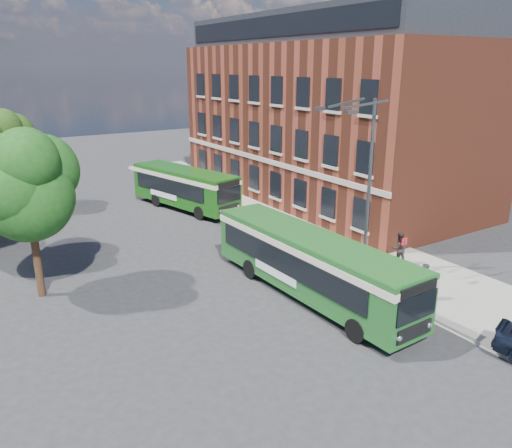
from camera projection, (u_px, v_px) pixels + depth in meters
ground at (260, 281)px, 25.38m from camera, size 120.00×120.00×0.00m
pavement at (282, 219)px, 35.36m from camera, size 6.00×48.00×0.15m
kerb_line at (245, 227)px, 33.83m from camera, size 0.12×48.00×0.01m
brick_office at (326, 111)px, 40.04m from camera, size 12.10×26.00×14.20m
street_lamp at (364, 185)px, 24.78m from camera, size 2.96×2.38×9.00m
bus_stop_sign at (403, 258)px, 24.41m from camera, size 0.35×0.08×2.52m
bus_front at (310, 260)px, 23.26m from camera, size 2.99×12.39×3.02m
bus_rear at (185, 185)px, 37.67m from camera, size 4.85×10.14×3.02m
pedestrian_a at (423, 282)px, 22.79m from camera, size 0.78×0.72×1.79m
pedestrian_b at (399, 248)px, 26.95m from camera, size 1.07×0.98×1.79m
tree_left at (28, 184)px, 22.17m from camera, size 4.77×4.53×8.05m
tree_right at (5, 142)px, 36.32m from camera, size 4.50×4.28×7.59m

